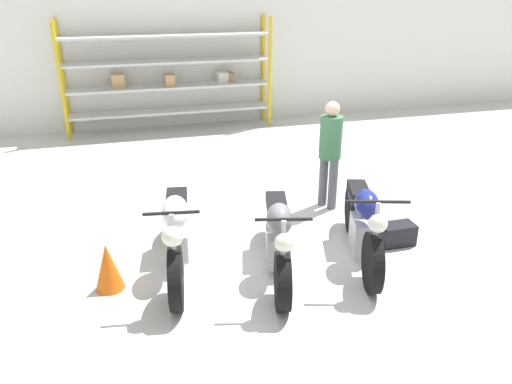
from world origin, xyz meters
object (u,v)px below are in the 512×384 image
motorcycle_grey (278,237)px  person_browsing (330,147)px  motorcycle_white (177,232)px  shelving_rack (170,75)px  traffic_cone (108,267)px  toolbox (397,234)px  motorcycle_blue (363,223)px

motorcycle_grey → person_browsing: person_browsing is taller
motorcycle_white → person_browsing: bearing=125.0°
motorcycle_white → person_browsing: person_browsing is taller
shelving_rack → traffic_cone: size_ratio=8.21×
shelving_rack → toolbox: 6.60m
motorcycle_grey → motorcycle_blue: 1.06m
person_browsing → toolbox: size_ratio=3.63×
person_browsing → toolbox: (0.41, -1.31, -0.79)m
motorcycle_blue → toolbox: 0.71m
person_browsing → motorcycle_white: bearing=-2.1°
motorcycle_white → motorcycle_grey: bearing=82.4°
shelving_rack → toolbox: shelving_rack is taller
motorcycle_white → motorcycle_blue: (2.18, -0.33, -0.02)m
motorcycle_blue → traffic_cone: motorcycle_blue is taller
shelving_rack → toolbox: size_ratio=10.26×
motorcycle_blue → motorcycle_grey: bearing=-73.5°
motorcycle_blue → person_browsing: size_ratio=1.25×
motorcycle_white → motorcycle_blue: size_ratio=1.10×
motorcycle_blue → toolbox: motorcycle_blue is taller
toolbox → motorcycle_white: bearing=177.2°
person_browsing → traffic_cone: bearing=-5.0°
shelving_rack → toolbox: (2.15, -6.15, -1.07)m
person_browsing → motorcycle_blue: bearing=54.2°
toolbox → traffic_cone: 3.57m
motorcycle_white → traffic_cone: motorcycle_white is taller
motorcycle_white → person_browsing: size_ratio=1.37×
motorcycle_blue → shelving_rack: bearing=-149.7°
motorcycle_white → motorcycle_grey: 1.16m
shelving_rack → motorcycle_white: (-0.63, -6.01, -0.73)m
motorcycle_white → motorcycle_blue: bearing=90.0°
motorcycle_white → toolbox: bearing=95.7°
shelving_rack → person_browsing: size_ratio=2.83×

